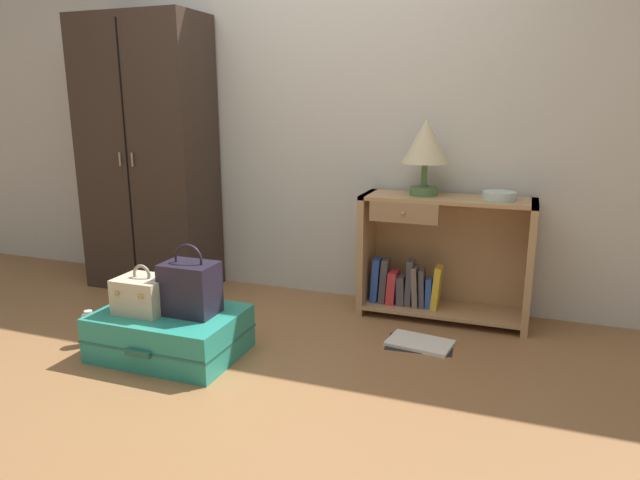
% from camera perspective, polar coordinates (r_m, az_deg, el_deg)
% --- Properties ---
extents(ground_plane, '(9.00, 9.00, 0.00)m').
position_cam_1_polar(ground_plane, '(2.79, -9.78, -14.41)').
color(ground_plane, olive).
extents(back_wall, '(6.40, 0.10, 2.60)m').
position_cam_1_polar(back_wall, '(3.83, 0.89, 13.66)').
color(back_wall, beige).
rests_on(back_wall, ground_plane).
extents(wardrobe, '(0.89, 0.47, 1.88)m').
position_cam_1_polar(wardrobe, '(4.17, -16.99, 8.11)').
color(wardrobe, '#33261E').
rests_on(wardrobe, ground_plane).
extents(bookshelf, '(1.02, 0.35, 0.76)m').
position_cam_1_polar(bookshelf, '(3.54, 11.79, -1.91)').
color(bookshelf, tan).
rests_on(bookshelf, ground_plane).
extents(table_lamp, '(0.28, 0.28, 0.45)m').
position_cam_1_polar(table_lamp, '(3.44, 10.63, 9.46)').
color(table_lamp, '#4C7542').
rests_on(table_lamp, bookshelf).
extents(bowl, '(0.19, 0.19, 0.05)m').
position_cam_1_polar(bowl, '(3.40, 17.67, 4.28)').
color(bowl, silver).
rests_on(bowl, bookshelf).
extents(suitcase_large, '(0.75, 0.54, 0.24)m').
position_cam_1_polar(suitcase_large, '(3.12, -14.90, -9.06)').
color(suitcase_large, teal).
rests_on(suitcase_large, ground_plane).
extents(train_case, '(0.26, 0.23, 0.25)m').
position_cam_1_polar(train_case, '(3.09, -17.45, -5.25)').
color(train_case, beige).
rests_on(train_case, suitcase_large).
extents(handbag, '(0.27, 0.20, 0.37)m').
position_cam_1_polar(handbag, '(2.98, -13.01, -4.73)').
color(handbag, '#231E2D').
rests_on(handbag, suitcase_large).
extents(bottle, '(0.07, 0.07, 0.20)m').
position_cam_1_polar(bottle, '(3.39, -22.26, -8.33)').
color(bottle, white).
rests_on(bottle, ground_plane).
extents(open_book_on_floor, '(0.38, 0.27, 0.02)m').
position_cam_1_polar(open_book_on_floor, '(3.22, 10.06, -10.24)').
color(open_book_on_floor, white).
rests_on(open_book_on_floor, ground_plane).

